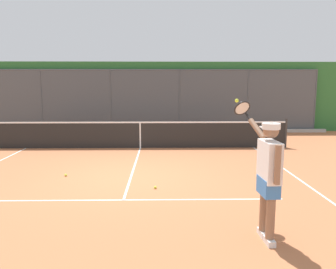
# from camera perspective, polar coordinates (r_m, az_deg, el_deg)

# --- Properties ---
(ground_plane) EXTENTS (60.00, 60.00, 0.00)m
(ground_plane) POSITION_cam_1_polar(r_m,az_deg,el_deg) (8.57, -6.29, -7.19)
(ground_plane) COLOR #B76B42
(court_line_markings) EXTENTS (8.34, 10.12, 0.01)m
(court_line_markings) POSITION_cam_1_polar(r_m,az_deg,el_deg) (6.71, -7.81, -11.74)
(court_line_markings) COLOR white
(court_line_markings) RESTS_ON ground
(fence_backdrop) EXTENTS (19.31, 1.37, 3.34)m
(fence_backdrop) POSITION_cam_1_polar(r_m,az_deg,el_deg) (16.77, -3.78, 6.34)
(fence_backdrop) COLOR #474C51
(fence_backdrop) RESTS_ON ground
(tennis_net) EXTENTS (10.71, 0.09, 1.07)m
(tennis_net) POSITION_cam_1_polar(r_m,az_deg,el_deg) (12.26, -4.71, 0.00)
(tennis_net) COLOR #2D2D2D
(tennis_net) RESTS_ON ground
(tennis_player) EXTENTS (0.52, 1.44, 2.07)m
(tennis_player) POSITION_cam_1_polar(r_m,az_deg,el_deg) (5.18, 16.57, -5.98)
(tennis_player) COLOR silver
(tennis_player) RESTS_ON ground
(tennis_ball_near_net) EXTENTS (0.07, 0.07, 0.07)m
(tennis_ball_near_net) POSITION_cam_1_polar(r_m,az_deg,el_deg) (8.98, -16.89, -6.56)
(tennis_ball_near_net) COLOR #D6E042
(tennis_ball_near_net) RESTS_ON ground
(tennis_ball_mid_court) EXTENTS (0.07, 0.07, 0.07)m
(tennis_ball_mid_court) POSITION_cam_1_polar(r_m,az_deg,el_deg) (7.63, -2.17, -8.90)
(tennis_ball_mid_court) COLOR #D6E042
(tennis_ball_mid_court) RESTS_ON ground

